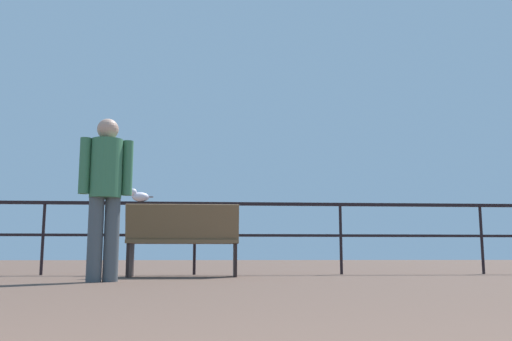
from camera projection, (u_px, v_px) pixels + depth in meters
The scene contains 4 objects.
pier_railing at pixel (195, 220), 8.28m from camera, with size 22.19×0.05×1.08m.
bench_near_left at pixel (183, 237), 7.37m from camera, with size 1.48×0.67×0.95m.
person_by_bench at pixel (106, 187), 6.16m from camera, with size 0.56×0.35×1.82m.
seagull_on_rail at pixel (139, 196), 8.27m from camera, with size 0.40×0.23×0.19m.
Camera 1 is at (0.33, -0.09, 0.30)m, focal length 38.76 mm.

